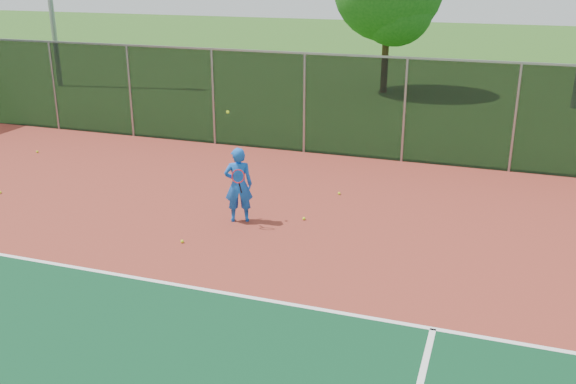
# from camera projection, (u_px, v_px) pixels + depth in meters

# --- Properties ---
(court_apron) EXTENTS (30.00, 20.00, 0.02)m
(court_apron) POSITION_uv_depth(u_px,v_px,m) (294.00, 340.00, 9.90)
(court_apron) COLOR maroon
(court_apron) RESTS_ON ground
(fence_back) EXTENTS (30.00, 0.06, 3.03)m
(fence_back) POSITION_uv_depth(u_px,v_px,m) (405.00, 109.00, 18.28)
(fence_back) COLOR black
(fence_back) RESTS_ON court_apron
(tennis_player) EXTENTS (0.74, 0.73, 2.49)m
(tennis_player) POSITION_uv_depth(u_px,v_px,m) (238.00, 185.00, 14.17)
(tennis_player) COLOR blue
(tennis_player) RESTS_ON court_apron
(practice_ball_0) EXTENTS (0.07, 0.07, 0.07)m
(practice_ball_0) POSITION_uv_depth(u_px,v_px,m) (339.00, 193.00, 16.08)
(practice_ball_0) COLOR #C9E61A
(practice_ball_0) RESTS_ON court_apron
(practice_ball_1) EXTENTS (0.07, 0.07, 0.07)m
(practice_ball_1) POSITION_uv_depth(u_px,v_px,m) (37.00, 152.00, 19.62)
(practice_ball_1) COLOR #C9E61A
(practice_ball_1) RESTS_ON court_apron
(practice_ball_2) EXTENTS (0.07, 0.07, 0.07)m
(practice_ball_2) POSITION_uv_depth(u_px,v_px,m) (304.00, 219.00, 14.49)
(practice_ball_2) COLOR #C9E61A
(practice_ball_2) RESTS_ON court_apron
(practice_ball_3) EXTENTS (0.07, 0.07, 0.07)m
(practice_ball_3) POSITION_uv_depth(u_px,v_px,m) (0.00, 192.00, 16.15)
(practice_ball_3) COLOR #C9E61A
(practice_ball_3) RESTS_ON court_apron
(practice_ball_4) EXTENTS (0.07, 0.07, 0.07)m
(practice_ball_4) POSITION_uv_depth(u_px,v_px,m) (182.00, 241.00, 13.30)
(practice_ball_4) COLOR #C9E61A
(practice_ball_4) RESTS_ON court_apron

